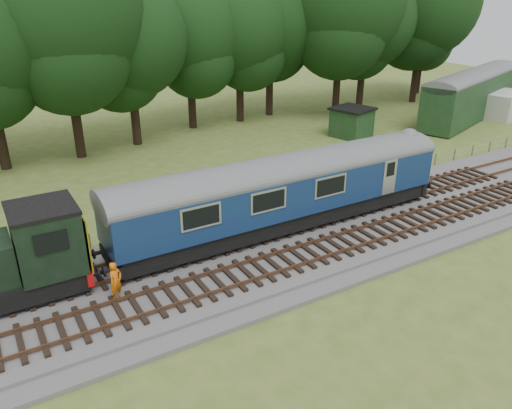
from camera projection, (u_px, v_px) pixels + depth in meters
ground at (281, 250)px, 24.29m from camera, size 120.00×120.00×0.00m
ballast at (281, 246)px, 24.22m from camera, size 70.00×7.00×0.35m
track_north at (265, 231)px, 25.22m from camera, size 67.20×2.40×0.21m
track_south at (300, 256)px, 22.86m from camera, size 67.20×2.40×0.21m
fence at (236, 216)px, 27.83m from camera, size 64.00×0.12×1.00m
tree_line at (136, 140)px, 41.60m from camera, size 70.00×8.00×18.00m
dmu_railcar at (284, 187)px, 24.85m from camera, size 18.05×2.86×3.88m
worker at (116, 281)px, 19.52m from camera, size 0.72×0.66×1.66m
parked_coach at (473, 92)px, 47.56m from camera, size 17.64×8.53×4.49m
shed at (352, 122)px, 42.08m from camera, size 3.70×3.70×2.47m
caravan at (506, 105)px, 48.11m from camera, size 5.44×3.61×2.44m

